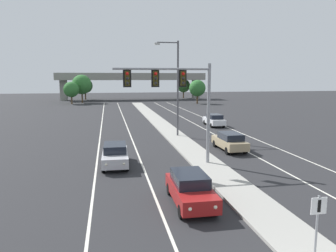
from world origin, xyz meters
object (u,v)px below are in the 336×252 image
(car_oncoming_red, at_px, (190,188))
(tree_far_left_c, at_px, (85,86))
(overhead_signal_mast, at_px, (177,91))
(street_lamp_median, at_px, (176,83))
(car_oncoming_silver, at_px, (115,155))
(car_receding_tan, at_px, (230,141))
(median_sign_post, at_px, (318,217))
(tree_far_left_a, at_px, (82,85))
(car_receding_white, at_px, (214,120))
(tree_far_right_b, at_px, (197,88))
(tree_far_left_b, at_px, (71,90))
(tree_far_right_c, at_px, (183,86))

(car_oncoming_red, height_order, tree_far_left_c, tree_far_left_c)
(overhead_signal_mast, relative_size, street_lamp_median, 0.72)
(car_oncoming_silver, height_order, car_receding_tan, same)
(median_sign_post, height_order, car_receding_tan, median_sign_post)
(overhead_signal_mast, bearing_deg, median_sign_post, -79.88)
(overhead_signal_mast, height_order, tree_far_left_a, overhead_signal_mast)
(overhead_signal_mast, xyz_separation_m, median_sign_post, (2.25, -12.58, -3.86))
(median_sign_post, xyz_separation_m, car_oncoming_red, (-3.06, 5.64, -0.77))
(car_receding_white, xyz_separation_m, tree_far_right_b, (7.78, 35.23, 2.98))
(median_sign_post, relative_size, tree_far_left_b, 0.41)
(tree_far_right_c, bearing_deg, car_receding_tan, -100.24)
(car_oncoming_silver, distance_m, tree_far_left_c, 72.28)
(tree_far_right_c, height_order, tree_far_right_b, tree_far_right_c)
(car_receding_white, height_order, tree_far_left_b, tree_far_left_b)
(street_lamp_median, bearing_deg, car_oncoming_red, -99.83)
(tree_far_left_c, bearing_deg, tree_far_right_b, -35.35)
(car_oncoming_silver, height_order, tree_far_left_a, tree_far_left_a)
(median_sign_post, bearing_deg, tree_far_right_c, 79.49)
(tree_far_right_b, bearing_deg, car_receding_white, -102.46)
(car_receding_tan, height_order, tree_far_right_b, tree_far_right_b)
(tree_far_right_b, distance_m, tree_far_left_a, 29.03)
(car_oncoming_red, relative_size, tree_far_right_b, 0.77)
(car_oncoming_red, bearing_deg, street_lamp_median, 80.17)
(car_oncoming_red, height_order, car_receding_tan, same)
(car_oncoming_silver, bearing_deg, overhead_signal_mast, -11.84)
(tree_far_left_a, bearing_deg, tree_far_right_b, -15.73)
(tree_far_right_b, bearing_deg, tree_far_left_a, 164.27)
(tree_far_left_a, bearing_deg, street_lamp_median, -74.77)
(tree_far_left_b, bearing_deg, car_receding_tan, -70.43)
(car_oncoming_silver, height_order, tree_far_right_b, tree_far_right_b)
(overhead_signal_mast, xyz_separation_m, tree_far_left_c, (-11.15, 72.80, -1.44))
(street_lamp_median, xyz_separation_m, tree_far_left_c, (-13.49, 61.58, -1.78))
(car_oncoming_red, height_order, tree_far_left_a, tree_far_left_a)
(median_sign_post, xyz_separation_m, car_oncoming_silver, (-6.62, 13.50, -0.77))
(car_oncoming_red, distance_m, tree_far_left_c, 80.48)
(tree_far_left_b, bearing_deg, car_oncoming_silver, -80.95)
(car_receding_tan, bearing_deg, tree_far_left_c, 103.72)
(overhead_signal_mast, distance_m, tree_far_left_a, 61.90)
(median_sign_post, distance_m, car_receding_tan, 16.92)
(median_sign_post, xyz_separation_m, car_receding_tan, (3.41, 16.56, -0.77))
(median_sign_post, relative_size, car_oncoming_silver, 0.49)
(median_sign_post, relative_size, tree_far_right_c, 0.37)
(car_receding_white, relative_size, tree_far_left_a, 0.63)
(street_lamp_median, bearing_deg, car_receding_white, 44.69)
(car_oncoming_silver, distance_m, tree_far_right_b, 56.29)
(tree_far_left_c, distance_m, tree_far_right_b, 34.21)
(car_receding_white, distance_m, tree_far_right_b, 36.20)
(street_lamp_median, xyz_separation_m, car_oncoming_silver, (-6.71, -10.31, -4.97))
(car_receding_white, bearing_deg, car_oncoming_silver, -128.35)
(tree_far_left_b, bearing_deg, median_sign_post, -77.43)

